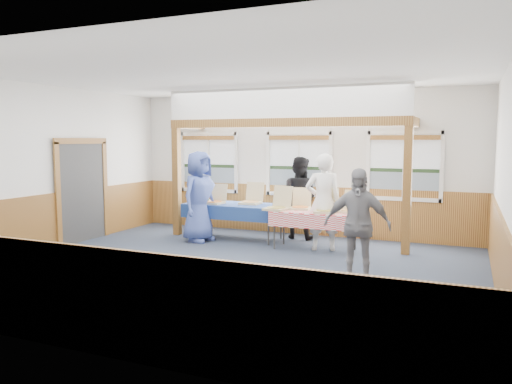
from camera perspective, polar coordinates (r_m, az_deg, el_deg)
floor at (r=8.37m, az=-2.69°, el=-8.86°), size 8.00×8.00×0.00m
ceiling at (r=8.16m, az=-2.81°, el=13.41°), size 8.00×8.00×0.00m
wall_back at (r=11.36m, az=4.98°, el=3.22°), size 8.00×0.00×8.00m
wall_front at (r=5.20m, az=-19.80°, el=-0.38°), size 8.00×0.00×8.00m
wall_left at (r=10.49m, az=-22.84°, el=2.55°), size 0.00×8.00×8.00m
wall_right at (r=7.32m, az=26.72°, el=1.08°), size 0.00×8.00×8.00m
wainscot_back at (r=11.43m, az=4.89°, el=-2.04°), size 7.98×0.05×1.10m
wainscot_front at (r=5.43m, az=-19.21°, el=-11.43°), size 7.98×0.05×1.10m
wainscot_left at (r=10.58m, az=-22.52°, el=-3.14°), size 0.05×6.98×1.10m
wainscot_right at (r=7.47m, az=26.15°, el=-6.96°), size 0.05×6.98×1.10m
cased_opening at (r=11.15m, az=-19.27°, el=0.02°), size 0.06×1.30×2.10m
window_left at (r=12.23m, az=-5.40°, el=3.79°), size 1.56×0.10×1.46m
window_mid at (r=11.31m, az=4.92°, el=3.61°), size 1.56×0.10×1.46m
window_right at (r=10.82m, az=16.59°, el=3.28°), size 1.56×0.10×1.46m
post_left at (r=11.36m, az=-9.04°, el=1.15°), size 0.15×0.15×2.40m
post_right at (r=9.68m, az=16.89°, el=0.14°), size 0.15×0.15×2.40m
cross_beam at (r=10.22m, az=2.91°, el=7.92°), size 5.15×0.18×0.18m
table_left at (r=10.85m, az=-2.58°, el=-1.63°), size 2.18×1.10×0.76m
table_right at (r=9.78m, az=6.74°, el=-2.57°), size 1.81×1.33×0.76m
pizza_box_a at (r=10.92m, az=-4.71°, el=-0.98°), size 0.41×0.49×0.42m
pizza_box_b at (r=10.84m, az=-0.54°, el=-1.00°), size 0.42×0.51×0.45m
pizza_box_c at (r=9.91m, az=2.47°, el=-1.66°), size 0.50×0.57×0.46m
pizza_box_d at (r=10.05m, az=5.11°, el=-1.59°), size 0.45×0.52×0.41m
pizza_box_e at (r=9.63m, az=8.02°, el=-1.94°), size 0.47×0.55×0.46m
pizza_box_f at (r=9.74m, az=10.69°, el=-1.92°), size 0.42×0.50×0.41m
veggie_tray at (r=11.18m, az=-6.05°, el=-1.01°), size 0.38×0.38×0.09m
drink_glass at (r=9.32m, az=11.34°, el=-2.22°), size 0.07×0.07×0.15m
woman_white at (r=9.73m, az=7.70°, el=-1.16°), size 0.80×0.66×1.89m
woman_black at (r=10.88m, az=4.92°, el=-0.65°), size 0.95×0.78×1.78m
man_blue at (r=10.56m, az=-6.51°, el=-0.51°), size 0.74×1.01×1.91m
person_grey at (r=7.71m, az=11.47°, el=-3.70°), size 1.02×0.46×1.72m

